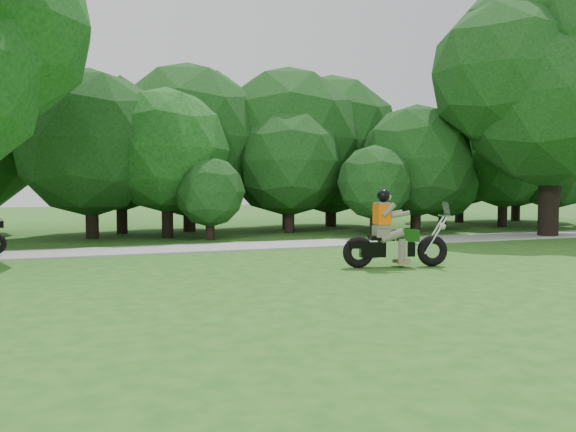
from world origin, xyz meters
TOP-DOWN VIEW (x-y plane):
  - ground at (0.00, 0.00)m, footprint 100.00×100.00m
  - walkway at (0.00, 8.00)m, footprint 60.00×2.20m
  - tree_line at (2.18, 14.50)m, footprint 39.03×11.16m
  - big_tree_east at (10.46, 7.87)m, footprint 9.07×6.89m
  - chopper_motorcycle at (0.43, 2.39)m, footprint 2.65×0.98m

SIDE VIEW (x-z plane):
  - ground at x=0.00m, z-range 0.00..0.00m
  - walkway at x=0.00m, z-range 0.00..0.06m
  - chopper_motorcycle at x=0.43m, z-range -0.25..1.66m
  - tree_line at x=2.18m, z-range -0.16..7.45m
  - big_tree_east at x=10.46m, z-range 0.80..11.26m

